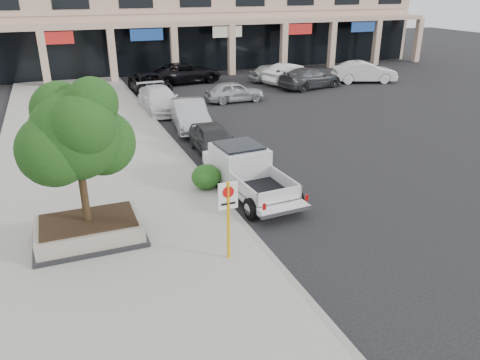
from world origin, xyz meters
name	(u,v)px	position (x,y,z in m)	size (l,w,h in m)	color
ground	(297,229)	(0.00, 0.00, 0.00)	(120.00, 120.00, 0.00)	black
sidewalk	(99,184)	(-5.50, 6.00, 0.07)	(8.00, 52.00, 0.15)	gray
curb	(197,170)	(-1.55, 6.00, 0.07)	(0.20, 52.00, 0.15)	gray
strip_mall	(206,13)	(8.00, 33.93, 4.75)	(40.55, 12.43, 9.50)	tan
planter	(89,230)	(-6.22, 1.51, 0.48)	(3.20, 2.20, 0.68)	black
planter_tree	(81,133)	(-6.09, 1.66, 3.41)	(2.90, 2.55, 4.00)	black
no_parking_sign	(228,210)	(-2.70, -0.96, 1.63)	(0.55, 0.09, 2.30)	#DEA80B
hedge	(206,177)	(-1.80, 3.88, 0.62)	(1.10, 0.99, 0.94)	#1C4513
pickup_truck	(251,174)	(-0.35, 3.05, 0.84)	(1.98, 5.33, 1.68)	silver
curb_car_a	(213,140)	(-0.16, 7.88, 0.69)	(1.62, 4.03, 1.37)	#2A2D2F
curb_car_b	(190,115)	(-0.01, 12.28, 0.78)	(1.64, 4.71, 1.55)	#9C9EA3
curb_car_c	(160,99)	(-0.67, 16.62, 0.73)	(2.06, 5.06, 1.47)	white
curb_car_d	(150,84)	(-0.23, 21.79, 0.71)	(2.36, 5.13, 1.42)	black
lot_car_a	(234,92)	(4.52, 17.33, 0.67)	(1.58, 3.94, 1.34)	#ABAEB3
lot_car_b	(291,74)	(10.89, 21.48, 0.78)	(1.66, 4.75, 1.57)	silver
lot_car_c	(311,78)	(11.47, 19.41, 0.76)	(2.12, 5.23, 1.52)	#323337
lot_car_d	(186,73)	(3.27, 24.83, 0.79)	(2.63, 5.71, 1.59)	black
lot_car_e	(273,72)	(10.04, 22.96, 0.70)	(1.65, 4.10, 1.40)	#AFB3B7
lot_car_f	(364,72)	(16.55, 19.79, 0.82)	(1.74, 4.98, 1.64)	silver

